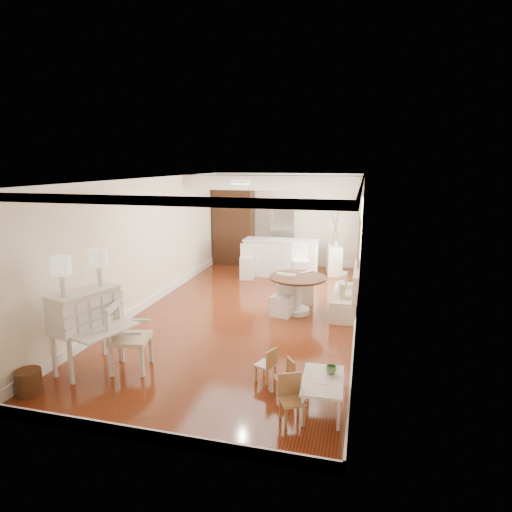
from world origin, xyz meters
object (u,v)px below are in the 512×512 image
at_px(bar_stool_left, 247,262).
at_px(kids_chair_a, 284,377).
at_px(fridge, 294,238).
at_px(slip_chair_near, 283,296).
at_px(kids_chair_c, 292,400).
at_px(sideboard, 334,260).
at_px(breakfast_counter, 281,258).
at_px(kids_table, 322,395).
at_px(slip_chair_far, 301,288).
at_px(pantry_cabinet, 234,227).
at_px(dining_table, 297,295).
at_px(kids_chair_b, 265,364).
at_px(secretary_bureau, 87,330).
at_px(gustavian_armchair, 130,337).
at_px(bar_stool_right, 301,265).
at_px(wicker_basket, 29,382).

bearing_deg(bar_stool_left, kids_chair_a, -81.64).
bearing_deg(bar_stool_left, fridge, 45.15).
xyz_separation_m(kids_chair_a, slip_chair_near, (-0.60, 3.06, 0.17)).
bearing_deg(kids_chair_c, sideboard, 63.10).
distance_m(breakfast_counter, bar_stool_left, 0.99).
distance_m(kids_table, slip_chair_far, 4.13).
relative_size(slip_chair_far, pantry_cabinet, 0.35).
bearing_deg(sideboard, kids_chair_a, -101.60).
relative_size(kids_chair_c, dining_table, 0.52).
distance_m(kids_chair_b, slip_chair_near, 2.77).
bearing_deg(secretary_bureau, gustavian_armchair, 29.44).
height_order(kids_table, bar_stool_left, bar_stool_left).
bearing_deg(bar_stool_left, bar_stool_right, -24.28).
bearing_deg(sideboard, breakfast_counter, -167.32).
height_order(dining_table, slip_chair_near, slip_chair_near).
relative_size(secretary_bureau, breakfast_counter, 0.61).
bearing_deg(fridge, gustavian_armchair, -100.78).
height_order(kids_chair_b, fridge, fridge).
bearing_deg(kids_chair_a, bar_stool_right, 151.63).
bearing_deg(secretary_bureau, slip_chair_near, 68.58).
bearing_deg(fridge, pantry_cabinet, 179.10).
relative_size(kids_chair_a, slip_chair_near, 0.59).
distance_m(slip_chair_near, slip_chair_far, 0.77).
relative_size(wicker_basket, sideboard, 0.40).
bearing_deg(slip_chair_far, kids_chair_b, 37.81).
bearing_deg(wicker_basket, slip_chair_near, 54.32).
height_order(kids_chair_a, fridge, fridge).
distance_m(kids_chair_a, dining_table, 3.27).
height_order(dining_table, fridge, fridge).
xyz_separation_m(kids_table, kids_chair_b, (-0.87, 0.55, 0.05)).
bearing_deg(kids_chair_b, breakfast_counter, -148.51).
xyz_separation_m(secretary_bureau, kids_chair_c, (3.27, -0.62, -0.33)).
height_order(wicker_basket, kids_chair_b, kids_chair_b).
xyz_separation_m(gustavian_armchair, slip_chair_far, (2.08, 3.63, -0.11)).
xyz_separation_m(wicker_basket, kids_chair_c, (3.62, 0.23, 0.13)).
height_order(kids_chair_b, kids_chair_c, kids_chair_c).
height_order(kids_chair_a, kids_chair_c, kids_chair_c).
xyz_separation_m(secretary_bureau, pantry_cabinet, (0.10, 7.25, 0.52)).
relative_size(kids_chair_c, slip_chair_far, 0.74).
height_order(slip_chair_near, slip_chair_far, slip_chair_near).
height_order(gustavian_armchair, kids_chair_c, gustavian_armchair).
bearing_deg(fridge, secretary_bureau, -105.48).
distance_m(kids_chair_b, bar_stool_left, 5.62).
relative_size(gustavian_armchair, breakfast_counter, 0.51).
xyz_separation_m(kids_chair_c, slip_chair_near, (-0.82, 3.67, 0.12)).
relative_size(kids_table, pantry_cabinet, 0.37).
distance_m(kids_table, sideboard, 7.04).
xyz_separation_m(wicker_basket, kids_chair_b, (3.08, 1.14, 0.09)).
bearing_deg(kids_chair_b, slip_chair_far, -157.52).
distance_m(dining_table, pantry_cabinet, 4.85).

